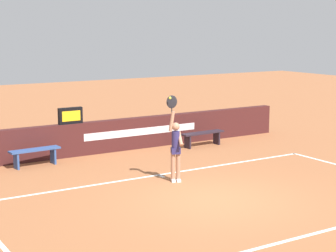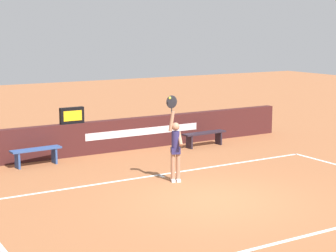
% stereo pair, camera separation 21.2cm
% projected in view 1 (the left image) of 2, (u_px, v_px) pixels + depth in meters
% --- Properties ---
extents(ground_plane, '(60.00, 60.00, 0.00)m').
position_uv_depth(ground_plane, '(215.00, 199.00, 13.38)').
color(ground_plane, '#9C5D38').
extents(court_lines, '(10.34, 5.60, 0.00)m').
position_uv_depth(court_lines, '(218.00, 200.00, 13.30)').
color(court_lines, white).
rests_on(court_lines, ground).
extents(back_wall, '(13.85, 0.30, 1.05)m').
position_uv_depth(back_wall, '(105.00, 136.00, 18.37)').
color(back_wall, '#411B1A').
rests_on(back_wall, ground).
extents(speed_display, '(0.77, 0.17, 0.51)m').
position_uv_depth(speed_display, '(70.00, 116.00, 17.63)').
color(speed_display, black).
rests_on(speed_display, back_wall).
extents(tennis_player, '(0.44, 0.45, 2.30)m').
position_uv_depth(tennis_player, '(176.00, 146.00, 14.79)').
color(tennis_player, '#A77458').
rests_on(tennis_player, ground).
extents(tennis_ball, '(0.07, 0.07, 0.07)m').
position_uv_depth(tennis_ball, '(170.00, 98.00, 14.41)').
color(tennis_ball, '#CDDD39').
extents(courtside_bench_near, '(1.52, 0.46, 0.52)m').
position_uv_depth(courtside_bench_near, '(35.00, 153.00, 16.51)').
color(courtside_bench_near, '#2F4E8C').
rests_on(courtside_bench_near, ground).
extents(courtside_bench_far, '(1.66, 0.43, 0.49)m').
position_uv_depth(courtside_bench_far, '(202.00, 135.00, 19.32)').
color(courtside_bench_far, '#271D27').
rests_on(courtside_bench_far, ground).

